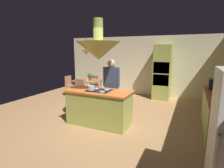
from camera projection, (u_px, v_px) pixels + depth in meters
ground at (103, 121)px, 4.95m from camera, size 8.16×8.16×0.00m
wall_back at (138, 66)px, 7.79m from camera, size 6.80×0.10×2.55m
kitchen_island at (99, 107)px, 4.69m from camera, size 1.70×0.79×0.95m
counter_run_right at (219, 113)px, 4.24m from camera, size 0.73×2.22×0.93m
oven_tower at (162, 72)px, 7.02m from camera, size 0.66×0.62×2.17m
dining_table at (87, 82)px, 7.22m from camera, size 1.00×0.88×0.76m
person_at_island at (111, 84)px, 5.16m from camera, size 0.53×0.23×1.70m
range_hood at (98, 50)px, 4.40m from camera, size 1.10×1.10×1.00m
pendant_light_over_table at (87, 53)px, 6.99m from camera, size 0.32×0.32×0.82m
chair_facing_island at (78, 89)px, 6.66m from camera, size 0.40×0.40×0.87m
chair_by_back_wall at (95, 83)px, 7.84m from camera, size 0.40×0.40×0.87m
chair_at_corner at (70, 84)px, 7.61m from camera, size 0.40×0.40×0.87m
potted_plant_on_table at (90, 76)px, 7.11m from camera, size 0.20×0.20×0.30m
cup_on_table at (87, 80)px, 6.93m from camera, size 0.07×0.07×0.09m
canister_sugar at (224, 94)px, 3.81m from camera, size 0.11×0.11×0.19m
canister_tea at (222, 92)px, 3.97m from camera, size 0.12×0.12×0.20m
microwave_on_counter at (218, 84)px, 4.71m from camera, size 0.46×0.36×0.28m
cooking_pot_on_cooktop at (91, 88)px, 4.53m from camera, size 0.18×0.18×0.12m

